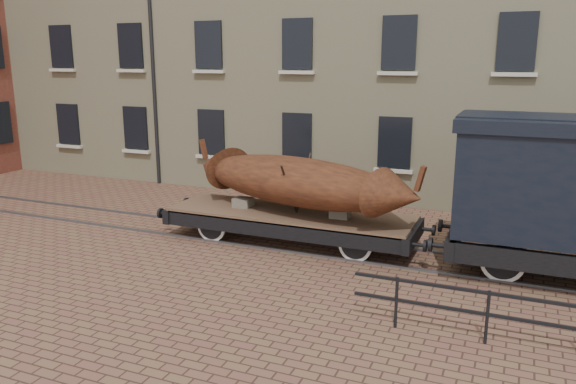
% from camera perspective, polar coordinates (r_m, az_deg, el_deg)
% --- Properties ---
extents(ground, '(90.00, 90.00, 0.00)m').
position_cam_1_polar(ground, '(15.15, 2.71, -5.53)').
color(ground, brown).
extents(warehouse_cream, '(40.00, 10.19, 14.00)m').
position_cam_1_polar(warehouse_cream, '(23.64, 19.02, 17.78)').
color(warehouse_cream, beige).
rests_on(warehouse_cream, ground).
extents(rail_track, '(30.00, 1.52, 0.06)m').
position_cam_1_polar(rail_track, '(15.14, 2.71, -5.42)').
color(rail_track, '#59595E').
rests_on(rail_track, ground).
extents(flatcar_wagon, '(7.51, 2.04, 1.13)m').
position_cam_1_polar(flatcar_wagon, '(15.18, 0.20, -2.67)').
color(flatcar_wagon, brown).
rests_on(flatcar_wagon, ground).
extents(iron_boat, '(7.16, 3.54, 1.70)m').
position_cam_1_polar(iron_boat, '(14.86, 0.88, 1.13)').
color(iron_boat, brown).
rests_on(iron_boat, flatcar_wagon).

